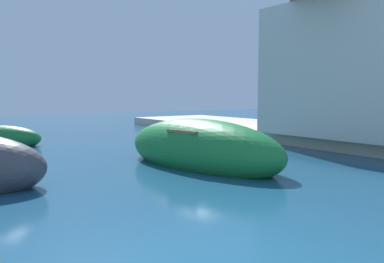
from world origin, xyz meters
name	(u,v)px	position (x,y,z in m)	size (l,w,h in m)	color
moored_boat_0	(200,149)	(4.13, 5.69, 0.52)	(3.13, 6.21, 1.86)	#197233
moored_boat_1	(167,133)	(7.02, 12.41, 0.31)	(3.36, 1.90, 1.09)	gold
waterfront_building_main	(375,54)	(13.00, 5.42, 3.86)	(7.23, 7.26, 6.60)	beige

